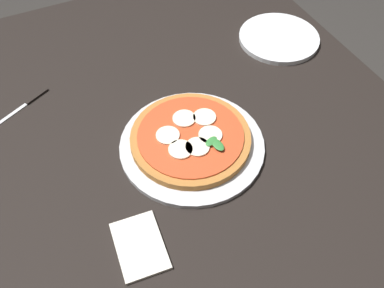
% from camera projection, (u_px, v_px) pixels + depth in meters
% --- Properties ---
extents(ground_plane, '(6.00, 6.00, 0.00)m').
position_uv_depth(ground_plane, '(201.00, 264.00, 1.55)').
color(ground_plane, '#2D2B28').
extents(dining_table, '(1.40, 1.03, 0.71)m').
position_uv_depth(dining_table, '(205.00, 161.00, 1.06)').
color(dining_table, black).
rests_on(dining_table, ground_plane).
extents(serving_tray, '(0.33, 0.33, 0.01)m').
position_uv_depth(serving_tray, '(192.00, 145.00, 0.97)').
color(serving_tray, silver).
rests_on(serving_tray, dining_table).
extents(pizza, '(0.28, 0.28, 0.03)m').
position_uv_depth(pizza, '(190.00, 137.00, 0.97)').
color(pizza, '#B27033').
rests_on(pizza, serving_tray).
extents(plate_white, '(0.23, 0.23, 0.01)m').
position_uv_depth(plate_white, '(279.00, 38.00, 1.23)').
color(plate_white, white).
rests_on(plate_white, dining_table).
extents(napkin, '(0.14, 0.10, 0.01)m').
position_uv_depth(napkin, '(140.00, 246.00, 0.82)').
color(napkin, white).
rests_on(napkin, dining_table).
extents(knife, '(0.09, 0.16, 0.01)m').
position_uv_depth(knife, '(27.00, 103.00, 1.07)').
color(knife, black).
rests_on(knife, dining_table).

